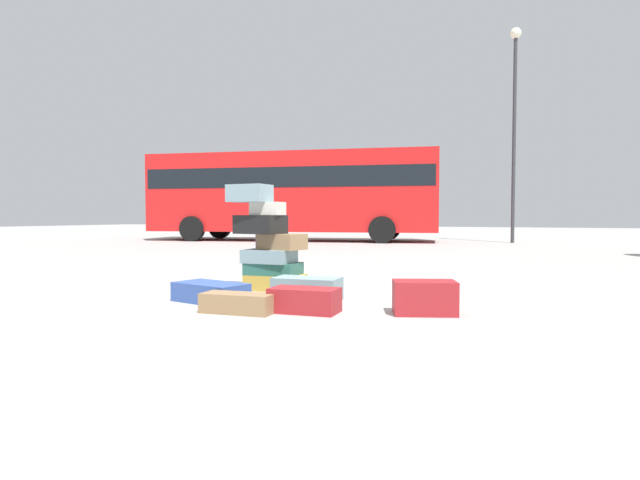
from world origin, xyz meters
The scene contains 10 objects.
ground_plane centered at (0.00, 0.00, 0.00)m, with size 80.00×80.00×0.00m, color #9E9E99.
suitcase_tower centered at (-0.22, 0.28, 0.54)m, with size 0.87×0.59×1.28m.
suitcase_maroon_right_side centered at (0.83, -0.93, 0.11)m, with size 0.63×0.34×0.23m, color maroon.
suitcase_navy_upright_blue centered at (-0.33, -0.79, 0.10)m, with size 0.79×0.41×0.20m, color #334F99.
suitcase_maroon_behind_tower centered at (1.87, -0.58, 0.15)m, with size 0.56×0.33×0.31m, color maroon.
suitcase_brown_left_side centered at (0.27, -1.20, 0.09)m, with size 0.68×0.28×0.18m, color olive.
suitcase_slate_foreground_far centered at (0.55, -0.29, 0.12)m, with size 0.70×0.37×0.25m, color gray.
person_bearded_onlooker centered at (-3.65, 5.88, 0.99)m, with size 0.30×0.31×1.66m.
parked_bus centered at (-5.78, 12.03, 1.83)m, with size 10.73×4.52×3.15m.
lamp_post centered at (1.73, 13.56, 4.56)m, with size 0.36×0.36×7.14m.
Camera 1 is at (2.93, -5.36, 0.90)m, focal length 29.72 mm.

